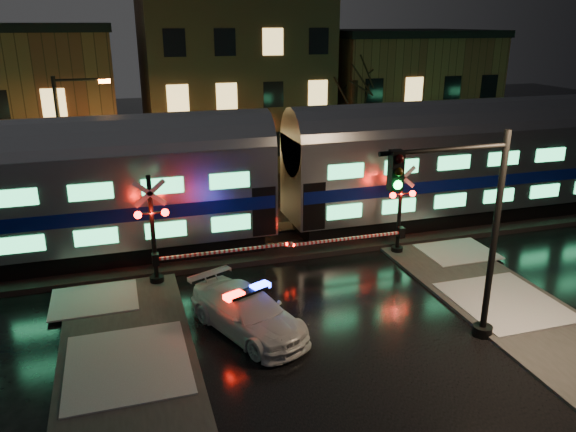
# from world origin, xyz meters

# --- Properties ---
(ground) EXTENTS (120.00, 120.00, 0.00)m
(ground) POSITION_xyz_m (0.00, 0.00, 0.00)
(ground) COLOR black
(ground) RESTS_ON ground
(ballast) EXTENTS (90.00, 4.20, 0.24)m
(ballast) POSITION_xyz_m (0.00, 5.00, 0.12)
(ballast) COLOR black
(ballast) RESTS_ON ground
(sidewalk_right) EXTENTS (4.00, 20.00, 0.12)m
(sidewalk_right) POSITION_xyz_m (6.50, -6.00, 0.06)
(sidewalk_right) COLOR #2D2D2D
(sidewalk_right) RESTS_ON ground
(building_left) EXTENTS (14.00, 10.00, 9.00)m
(building_left) POSITION_xyz_m (-13.00, 22.00, 4.50)
(building_left) COLOR brown
(building_left) RESTS_ON ground
(building_mid) EXTENTS (12.00, 11.00, 11.50)m
(building_mid) POSITION_xyz_m (2.00, 22.50, 5.75)
(building_mid) COLOR brown
(building_mid) RESTS_ON ground
(building_right) EXTENTS (12.00, 10.00, 8.50)m
(building_right) POSITION_xyz_m (15.00, 22.00, 4.25)
(building_right) COLOR brown
(building_right) RESTS_ON ground
(train) EXTENTS (51.00, 3.12, 5.92)m
(train) POSITION_xyz_m (0.46, 5.00, 3.38)
(train) COLOR black
(train) RESTS_ON ballast
(police_car) EXTENTS (3.66, 5.15, 1.55)m
(police_car) POSITION_xyz_m (-2.66, -2.05, 0.70)
(police_car) COLOR silver
(police_car) RESTS_ON ground
(crossing_signal_right) EXTENTS (5.74, 0.65, 4.06)m
(crossing_signal_right) POSITION_xyz_m (4.69, 2.31, 1.68)
(crossing_signal_right) COLOR black
(crossing_signal_right) RESTS_ON ground
(crossing_signal_left) EXTENTS (6.12, 0.67, 4.33)m
(crossing_signal_left) POSITION_xyz_m (-4.87, 2.31, 1.80)
(crossing_signal_left) COLOR black
(crossing_signal_left) RESTS_ON ground
(traffic_light) EXTENTS (4.32, 0.74, 6.68)m
(traffic_light) POSITION_xyz_m (3.44, -4.55, 3.55)
(traffic_light) COLOR black
(traffic_light) RESTS_ON ground
(streetlight) EXTENTS (2.46, 0.26, 7.35)m
(streetlight) POSITION_xyz_m (-8.30, 9.00, 4.24)
(streetlight) COLOR black
(streetlight) RESTS_ON ground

